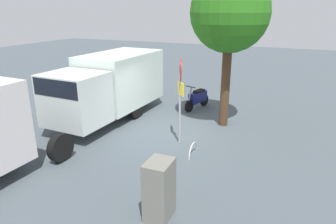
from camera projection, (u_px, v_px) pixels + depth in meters
ground_plane at (165, 133)px, 11.60m from camera, size 60.00×60.00×0.00m
box_truck_near at (107, 84)px, 12.64m from camera, size 7.23×2.43×2.69m
motorcycle at (198, 98)px, 14.34m from camera, size 1.77×0.75×1.20m
stop_sign at (180, 88)px, 10.16m from camera, size 0.71×0.33×2.99m
street_tree at (230, 14)px, 11.08m from camera, size 2.94×2.94×5.85m
utility_cabinet at (159, 190)px, 6.75m from camera, size 0.72×0.56×1.39m
bike_rack_hoop at (193, 155)px, 9.91m from camera, size 0.85×0.07×0.85m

